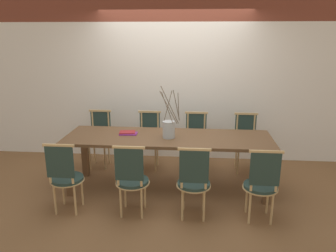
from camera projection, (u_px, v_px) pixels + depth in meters
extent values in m
plane|color=brown|center=(168.00, 188.00, 4.68)|extent=(16.00, 16.00, 0.00)
cube|color=white|center=(175.00, 93.00, 5.59)|extent=(12.00, 0.06, 2.31)
cube|color=brown|center=(168.00, 138.00, 4.48)|extent=(2.82, 0.86, 0.04)
cube|color=brown|center=(69.00, 170.00, 4.38)|extent=(0.09, 0.09, 0.73)
cube|color=brown|center=(268.00, 177.00, 4.16)|extent=(0.09, 0.09, 0.73)
cube|color=brown|center=(85.00, 153.00, 5.01)|extent=(0.09, 0.09, 0.73)
cube|color=brown|center=(259.00, 159.00, 4.78)|extent=(0.09, 0.09, 0.73)
cylinder|color=#233833|center=(67.00, 178.00, 4.00)|extent=(0.39, 0.39, 0.04)
cylinder|color=tan|center=(68.00, 180.00, 4.00)|extent=(0.41, 0.41, 0.01)
cylinder|color=tan|center=(63.00, 190.00, 4.19)|extent=(0.03, 0.03, 0.41)
cylinder|color=tan|center=(82.00, 191.00, 4.17)|extent=(0.03, 0.03, 0.41)
cylinder|color=tan|center=(55.00, 199.00, 3.95)|extent=(0.03, 0.03, 0.41)
cylinder|color=tan|center=(75.00, 200.00, 3.93)|extent=(0.03, 0.03, 0.41)
cylinder|color=tan|center=(49.00, 164.00, 3.78)|extent=(0.03, 0.03, 0.48)
cylinder|color=tan|center=(71.00, 164.00, 3.76)|extent=(0.03, 0.03, 0.48)
cube|color=#233833|center=(60.00, 162.00, 3.76)|extent=(0.33, 0.02, 0.39)
cube|color=tan|center=(58.00, 146.00, 3.71)|extent=(0.37, 0.03, 0.03)
cylinder|color=#233833|center=(133.00, 181.00, 3.93)|extent=(0.39, 0.39, 0.04)
cylinder|color=tan|center=(133.00, 183.00, 3.94)|extent=(0.41, 0.41, 0.01)
cylinder|color=tan|center=(125.00, 192.00, 4.12)|extent=(0.03, 0.03, 0.41)
cylinder|color=tan|center=(145.00, 193.00, 4.10)|extent=(0.03, 0.03, 0.41)
cylinder|color=tan|center=(121.00, 202.00, 3.88)|extent=(0.03, 0.03, 0.41)
cylinder|color=tan|center=(142.00, 203.00, 3.86)|extent=(0.03, 0.03, 0.41)
cylinder|color=tan|center=(117.00, 166.00, 3.71)|extent=(0.03, 0.03, 0.48)
cylinder|color=tan|center=(141.00, 167.00, 3.69)|extent=(0.03, 0.03, 0.48)
cube|color=#233833|center=(129.00, 165.00, 3.69)|extent=(0.33, 0.02, 0.39)
cube|color=tan|center=(128.00, 148.00, 3.64)|extent=(0.37, 0.03, 0.03)
cylinder|color=#233833|center=(194.00, 183.00, 3.87)|extent=(0.39, 0.39, 0.04)
cylinder|color=tan|center=(194.00, 185.00, 3.87)|extent=(0.41, 0.41, 0.01)
cylinder|color=tan|center=(183.00, 195.00, 4.06)|extent=(0.03, 0.03, 0.41)
cylinder|color=tan|center=(204.00, 196.00, 4.04)|extent=(0.03, 0.03, 0.41)
cylinder|color=tan|center=(182.00, 205.00, 3.82)|extent=(0.03, 0.03, 0.41)
cylinder|color=tan|center=(204.00, 206.00, 3.80)|extent=(0.03, 0.03, 0.41)
cylinder|color=tan|center=(182.00, 168.00, 3.65)|extent=(0.03, 0.03, 0.48)
cylinder|color=tan|center=(206.00, 169.00, 3.63)|extent=(0.03, 0.03, 0.48)
cube|color=#233833|center=(194.00, 167.00, 3.63)|extent=(0.33, 0.02, 0.39)
cube|color=tan|center=(194.00, 150.00, 3.58)|extent=(0.37, 0.03, 0.03)
cylinder|color=#233833|center=(260.00, 186.00, 3.80)|extent=(0.39, 0.39, 0.04)
cylinder|color=tan|center=(260.00, 188.00, 3.81)|extent=(0.41, 0.41, 0.01)
cylinder|color=tan|center=(247.00, 197.00, 3.99)|extent=(0.03, 0.03, 0.41)
cylinder|color=tan|center=(268.00, 198.00, 3.97)|extent=(0.03, 0.03, 0.41)
cylinder|color=tan|center=(250.00, 208.00, 3.75)|extent=(0.03, 0.03, 0.41)
cylinder|color=tan|center=(272.00, 209.00, 3.73)|extent=(0.03, 0.03, 0.41)
cylinder|color=tan|center=(252.00, 171.00, 3.58)|extent=(0.03, 0.03, 0.48)
cylinder|color=tan|center=(278.00, 172.00, 3.56)|extent=(0.03, 0.03, 0.48)
cube|color=#233833|center=(265.00, 169.00, 3.56)|extent=(0.33, 0.02, 0.39)
cube|color=tan|center=(267.00, 152.00, 3.51)|extent=(0.37, 0.03, 0.03)
cylinder|color=#233833|center=(99.00, 142.00, 5.34)|extent=(0.39, 0.39, 0.04)
cylinder|color=tan|center=(99.00, 143.00, 5.35)|extent=(0.41, 0.41, 0.01)
cylinder|color=tan|center=(105.00, 158.00, 5.27)|extent=(0.03, 0.03, 0.41)
cylinder|color=tan|center=(90.00, 157.00, 5.29)|extent=(0.03, 0.03, 0.41)
cylinder|color=tan|center=(109.00, 152.00, 5.51)|extent=(0.03, 0.03, 0.41)
cylinder|color=tan|center=(94.00, 152.00, 5.53)|extent=(0.03, 0.03, 0.41)
cylinder|color=tan|center=(109.00, 124.00, 5.42)|extent=(0.03, 0.03, 0.48)
cylinder|color=tan|center=(93.00, 124.00, 5.44)|extent=(0.03, 0.03, 0.48)
cube|color=#233833|center=(101.00, 123.00, 5.43)|extent=(0.33, 0.02, 0.39)
cube|color=tan|center=(100.00, 111.00, 5.37)|extent=(0.37, 0.03, 0.03)
cylinder|color=#233833|center=(149.00, 143.00, 5.27)|extent=(0.39, 0.39, 0.04)
cylinder|color=tan|center=(149.00, 145.00, 5.28)|extent=(0.41, 0.41, 0.01)
cylinder|color=tan|center=(156.00, 159.00, 5.20)|extent=(0.03, 0.03, 0.41)
cylinder|color=tan|center=(140.00, 159.00, 5.22)|extent=(0.03, 0.03, 0.41)
cylinder|color=tan|center=(157.00, 154.00, 5.44)|extent=(0.03, 0.03, 0.41)
cylinder|color=tan|center=(143.00, 153.00, 5.46)|extent=(0.03, 0.03, 0.41)
cylinder|color=tan|center=(158.00, 125.00, 5.35)|extent=(0.03, 0.03, 0.48)
cylinder|color=tan|center=(142.00, 125.00, 5.37)|extent=(0.03, 0.03, 0.48)
cube|color=#233833|center=(150.00, 124.00, 5.36)|extent=(0.33, 0.02, 0.39)
cube|color=tan|center=(150.00, 112.00, 5.30)|extent=(0.37, 0.03, 0.03)
cylinder|color=#233833|center=(196.00, 145.00, 5.21)|extent=(0.39, 0.39, 0.04)
cylinder|color=tan|center=(196.00, 146.00, 5.21)|extent=(0.41, 0.41, 0.01)
cylinder|color=tan|center=(203.00, 161.00, 5.14)|extent=(0.03, 0.03, 0.41)
cylinder|color=tan|center=(187.00, 160.00, 5.16)|extent=(0.03, 0.03, 0.41)
cylinder|color=tan|center=(203.00, 155.00, 5.38)|extent=(0.03, 0.03, 0.41)
cylinder|color=tan|center=(188.00, 155.00, 5.40)|extent=(0.03, 0.03, 0.41)
cylinder|color=tan|center=(204.00, 127.00, 5.28)|extent=(0.03, 0.03, 0.48)
cylinder|color=tan|center=(188.00, 126.00, 5.30)|extent=(0.03, 0.03, 0.48)
cube|color=#233833|center=(196.00, 125.00, 5.29)|extent=(0.33, 0.02, 0.39)
cube|color=tan|center=(196.00, 113.00, 5.23)|extent=(0.37, 0.03, 0.03)
cylinder|color=#233833|center=(246.00, 146.00, 5.14)|extent=(0.39, 0.39, 0.04)
cylinder|color=tan|center=(246.00, 148.00, 5.15)|extent=(0.41, 0.41, 0.01)
cylinder|color=tan|center=(254.00, 163.00, 5.07)|extent=(0.03, 0.03, 0.41)
cylinder|color=tan|center=(238.00, 162.00, 5.09)|extent=(0.03, 0.03, 0.41)
cylinder|color=tan|center=(252.00, 157.00, 5.31)|extent=(0.03, 0.03, 0.41)
cylinder|color=tan|center=(236.00, 156.00, 5.33)|extent=(0.03, 0.03, 0.41)
cylinder|color=tan|center=(254.00, 128.00, 5.21)|extent=(0.03, 0.03, 0.48)
cylinder|color=tan|center=(237.00, 127.00, 5.24)|extent=(0.03, 0.03, 0.48)
cube|color=#233833|center=(245.00, 126.00, 5.22)|extent=(0.33, 0.02, 0.39)
cube|color=tan|center=(246.00, 114.00, 5.16)|extent=(0.37, 0.03, 0.03)
cylinder|color=#B2BCC1|center=(169.00, 129.00, 4.40)|extent=(0.17, 0.17, 0.23)
cylinder|color=brown|center=(170.00, 105.00, 4.19)|extent=(0.23, 0.05, 0.50)
cylinder|color=brown|center=(178.00, 107.00, 4.30)|extent=(0.01, 0.26, 0.41)
cylinder|color=brown|center=(176.00, 106.00, 4.26)|extent=(0.08, 0.22, 0.45)
cylinder|color=brown|center=(167.00, 108.00, 4.24)|extent=(0.16, 0.03, 0.41)
cylinder|color=brown|center=(169.00, 107.00, 4.20)|extent=(0.23, 0.02, 0.43)
cylinder|color=brown|center=(168.00, 106.00, 4.36)|extent=(0.11, 0.05, 0.41)
cube|color=#842D8C|center=(128.00, 134.00, 4.58)|extent=(0.25, 0.16, 0.02)
cube|color=maroon|center=(127.00, 132.00, 4.59)|extent=(0.24, 0.18, 0.01)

